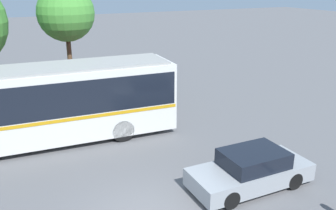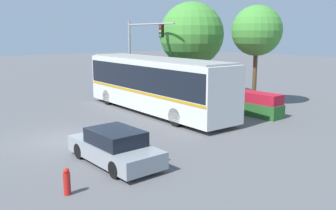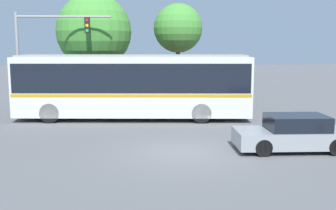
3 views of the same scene
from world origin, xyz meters
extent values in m
cube|color=silver|center=(-2.19, 6.98, 1.78)|extent=(12.29, 3.19, 3.06)
cube|color=black|center=(-2.19, 6.98, 2.27)|extent=(12.05, 3.21, 1.47)
cube|color=#C68C14|center=(-2.19, 6.98, 1.41)|extent=(12.17, 3.21, 0.14)
cube|color=#959592|center=(-2.19, 6.98, 3.36)|extent=(11.80, 2.96, 0.10)
cylinder|color=black|center=(1.28, 5.66, 0.50)|extent=(1.01, 0.35, 1.00)
cylinder|color=black|center=(1.40, 7.95, 0.50)|extent=(1.01, 0.35, 1.00)
cube|color=gray|center=(4.03, 0.14, 0.48)|extent=(4.31, 1.77, 0.61)
cube|color=black|center=(4.14, 0.14, 1.06)|extent=(2.15, 1.56, 0.55)
cylinder|color=black|center=(2.70, -0.64, 0.31)|extent=(0.62, 0.22, 0.62)
cylinder|color=black|center=(2.70, 0.91, 0.31)|extent=(0.62, 0.22, 0.62)
cylinder|color=black|center=(5.32, -0.63, 0.31)|extent=(0.62, 0.22, 0.62)
cylinder|color=black|center=(5.32, 0.91, 0.31)|extent=(0.62, 0.22, 0.62)
cube|color=#286028|center=(0.70, 11.06, 0.40)|extent=(6.74, 1.12, 0.81)
cube|color=#B7192D|center=(0.70, 11.06, 1.11)|extent=(6.60, 1.07, 0.60)
cylinder|color=brown|center=(0.60, 13.26, 1.93)|extent=(0.28, 0.28, 3.87)
sphere|color=#479338|center=(0.60, 13.26, 5.06)|extent=(3.30, 3.30, 3.30)
camera|label=1|loc=(-3.26, -8.58, 6.82)|focal=38.54mm
camera|label=2|loc=(15.47, -6.79, 4.85)|focal=38.91mm
camera|label=3|loc=(-1.25, -14.36, 3.86)|focal=43.23mm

